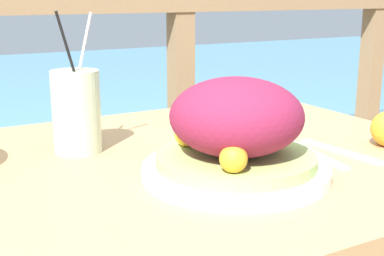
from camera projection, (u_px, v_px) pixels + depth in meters
patio_table at (170, 220)px, 0.94m from camera, size 1.07×0.78×0.75m
railing_fence at (46, 88)px, 1.59m from camera, size 2.80×0.08×1.06m
salad_plate at (236, 135)px, 0.82m from camera, size 0.29×0.29×0.16m
drink_glass at (76, 111)px, 0.96m from camera, size 0.09×0.09×0.25m
fork at (315, 154)px, 0.95m from camera, size 0.04×0.18×0.00m
knife at (341, 151)px, 0.97m from camera, size 0.03×0.18×0.00m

